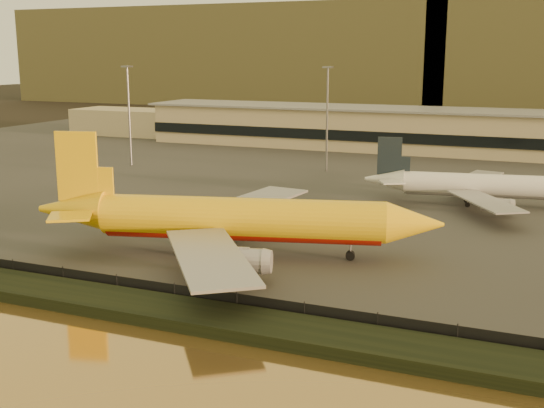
{
  "coord_description": "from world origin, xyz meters",
  "views": [
    {
      "loc": [
        41.22,
        -77.81,
        28.4
      ],
      "look_at": [
        3.85,
        12.0,
        6.99
      ],
      "focal_mm": 45.0,
      "sensor_mm": 36.0,
      "label": 1
    }
  ],
  "objects": [
    {
      "name": "embankment",
      "position": [
        0.0,
        -17.0,
        0.7
      ],
      "size": [
        320.0,
        7.0,
        1.4
      ],
      "primitive_type": "cube",
      "color": "black",
      "rests_on": "ground"
    },
    {
      "name": "apron_light_masts",
      "position": [
        15.0,
        75.0,
        15.7
      ],
      "size": [
        152.2,
        12.2,
        25.4
      ],
      "color": "slate",
      "rests_on": "tarmac"
    },
    {
      "name": "gse_vehicle_yellow",
      "position": [
        10.05,
        32.58,
        1.06
      ],
      "size": [
        3.83,
        1.74,
        1.72
      ],
      "primitive_type": "cube",
      "rotation": [
        0.0,
        0.0,
        -0.01
      ],
      "color": "yellow",
      "rests_on": "tarmac"
    },
    {
      "name": "tarmac",
      "position": [
        0.0,
        95.0,
        0.1
      ],
      "size": [
        320.0,
        220.0,
        0.2
      ],
      "primitive_type": "cube",
      "color": "#2D2D2D",
      "rests_on": "ground"
    },
    {
      "name": "dhl_cargo_jet",
      "position": [
        0.23,
        6.83,
        5.42
      ],
      "size": [
        57.81,
        55.44,
        17.47
      ],
      "rotation": [
        0.0,
        0.0,
        0.26
      ],
      "color": "yellow",
      "rests_on": "tarmac"
    },
    {
      "name": "gse_vehicle_white",
      "position": [
        -21.58,
        28.55,
        0.98
      ],
      "size": [
        3.6,
        1.84,
        1.57
      ],
      "primitive_type": "cube",
      "rotation": [
        0.0,
        0.0,
        0.08
      ],
      "color": "silver",
      "rests_on": "tarmac"
    },
    {
      "name": "terminal_building",
      "position": [
        -14.52,
        125.55,
        6.25
      ],
      "size": [
        202.0,
        25.0,
        12.6
      ],
      "color": "tan",
      "rests_on": "tarmac"
    },
    {
      "name": "ground",
      "position": [
        0.0,
        0.0,
        0.0
      ],
      "size": [
        900.0,
        900.0,
        0.0
      ],
      "primitive_type": "plane",
      "color": "black",
      "rests_on": "ground"
    },
    {
      "name": "distant_hills",
      "position": [
        -20.74,
        340.0,
        31.39
      ],
      "size": [
        470.0,
        160.0,
        70.0
      ],
      "color": "brown",
      "rests_on": "ground"
    },
    {
      "name": "perimeter_fence",
      "position": [
        0.0,
        -13.0,
        1.3
      ],
      "size": [
        300.0,
        0.05,
        2.2
      ],
      "primitive_type": "cube",
      "color": "black",
      "rests_on": "tarmac"
    },
    {
      "name": "white_narrowbody_jet",
      "position": [
        29.08,
        54.61,
        3.97
      ],
      "size": [
        43.85,
        42.27,
        12.63
      ],
      "rotation": [
        0.0,
        0.0,
        0.18
      ],
      "color": "silver",
      "rests_on": "tarmac"
    }
  ]
}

